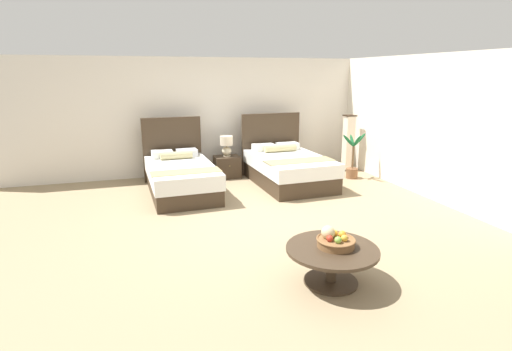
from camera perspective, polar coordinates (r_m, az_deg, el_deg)
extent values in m
cube|color=#968160|center=(6.23, 1.20, -6.14)|extent=(9.98, 9.89, 0.02)
cube|color=silver|center=(8.92, -5.21, 8.49)|extent=(9.98, 0.12, 2.52)
cube|color=white|center=(7.84, 23.15, 6.57)|extent=(0.12, 5.49, 2.52)
cube|color=#3C2E1F|center=(7.50, -10.65, -1.55)|extent=(1.19, 2.07, 0.28)
cube|color=white|center=(7.43, -10.75, 0.51)|extent=(1.23, 2.11, 0.27)
cube|color=#3C2E1F|center=(8.39, -11.94, 3.72)|extent=(1.20, 0.11, 1.32)
cube|color=white|center=(8.09, -13.37, 3.01)|extent=(0.41, 0.32, 0.14)
cube|color=white|center=(8.15, -9.94, 3.28)|extent=(0.41, 0.32, 0.14)
cylinder|color=tan|center=(7.88, -11.40, 2.86)|extent=(0.62, 0.17, 0.15)
cube|color=tan|center=(6.84, -10.03, 0.56)|extent=(1.19, 0.44, 0.01)
cube|color=#3C2E1F|center=(8.01, 4.79, -0.19)|extent=(1.34, 2.03, 0.32)
cube|color=white|center=(7.94, 4.83, 1.84)|extent=(1.38, 2.07, 0.26)
cube|color=#3C2E1F|center=(8.82, 2.14, 4.61)|extent=(1.34, 0.11, 1.34)
cube|color=white|center=(8.46, 1.11, 4.07)|extent=(0.47, 0.32, 0.14)
cube|color=white|center=(8.67, 4.56, 4.28)|extent=(0.47, 0.32, 0.14)
cylinder|color=tan|center=(8.34, 3.48, 3.93)|extent=(0.70, 0.18, 0.15)
cube|color=tan|center=(7.51, 6.27, 2.14)|extent=(1.34, 0.49, 0.01)
cube|color=#3C2E1F|center=(8.57, -4.18, 1.27)|extent=(0.53, 0.45, 0.46)
sphere|color=tan|center=(8.33, -3.81, 1.37)|extent=(0.02, 0.02, 0.02)
cylinder|color=beige|center=(8.53, -4.24, 2.86)|extent=(0.16, 0.16, 0.02)
ellipsoid|color=beige|center=(8.52, -4.25, 3.52)|extent=(0.21, 0.21, 0.18)
cylinder|color=#99844C|center=(8.49, -4.26, 4.26)|extent=(0.02, 0.02, 0.04)
cylinder|color=beige|center=(8.47, -4.28, 5.05)|extent=(0.27, 0.27, 0.20)
cylinder|color=#3C2E1F|center=(4.49, 10.69, -14.75)|extent=(0.58, 0.58, 0.02)
cylinder|color=#3C2E1F|center=(4.41, 10.80, -12.78)|extent=(0.11, 0.11, 0.37)
cylinder|color=#3C2E1F|center=(4.32, 10.93, -10.39)|extent=(0.98, 0.98, 0.04)
cylinder|color=brown|center=(4.33, 11.42, -9.51)|extent=(0.39, 0.39, 0.08)
torus|color=brown|center=(4.32, 11.44, -9.01)|extent=(0.41, 0.41, 0.02)
sphere|color=red|center=(4.25, 10.57, -8.93)|extent=(0.07, 0.07, 0.07)
sphere|color=#7FB345|center=(4.22, 11.73, -9.09)|extent=(0.08, 0.08, 0.08)
sphere|color=gold|center=(4.28, 12.61, -8.81)|extent=(0.07, 0.07, 0.07)
sphere|color=orange|center=(4.36, 12.33, -8.30)|extent=(0.08, 0.08, 0.08)
sphere|color=gold|center=(4.38, 11.21, -8.15)|extent=(0.08, 0.08, 0.08)
sphere|color=beige|center=(4.32, 10.35, -8.06)|extent=(0.15, 0.15, 0.15)
cube|color=black|center=(9.47, 12.94, 0.89)|extent=(0.24, 0.24, 0.03)
cube|color=#F8E3CA|center=(9.35, 13.15, 4.62)|extent=(0.20, 0.20, 1.22)
cube|color=black|center=(9.27, 13.37, 8.41)|extent=(0.24, 0.24, 0.02)
cylinder|color=brown|center=(8.74, 13.64, 0.33)|extent=(0.25, 0.25, 0.22)
cylinder|color=brown|center=(8.66, 13.77, 2.55)|extent=(0.04, 0.04, 0.48)
ellipsoid|color=#1B6033|center=(8.67, 14.67, 4.99)|extent=(0.31, 0.07, 0.31)
ellipsoid|color=#1B6033|center=(8.68, 13.66, 4.93)|extent=(0.08, 0.23, 0.26)
ellipsoid|color=#1B6033|center=(8.53, 13.18, 4.91)|extent=(0.30, 0.07, 0.30)
ellipsoid|color=#1B6033|center=(8.46, 14.33, 4.81)|extent=(0.09, 0.34, 0.32)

